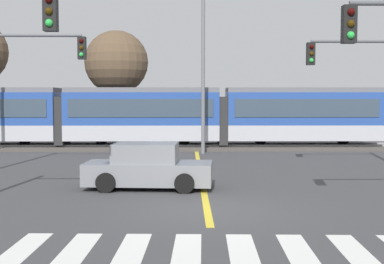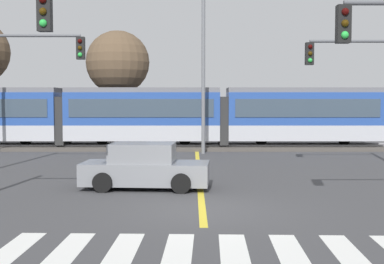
# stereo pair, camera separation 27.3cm
# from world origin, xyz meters

# --- Properties ---
(ground_plane) EXTENTS (200.00, 200.00, 0.00)m
(ground_plane) POSITION_xyz_m (0.00, 0.00, 0.00)
(ground_plane) COLOR #3D3D3F
(track_bed) EXTENTS (120.00, 4.00, 0.18)m
(track_bed) POSITION_xyz_m (0.00, 17.46, 0.09)
(track_bed) COLOR #4C4742
(track_bed) RESTS_ON ground
(rail_near) EXTENTS (120.00, 0.08, 0.10)m
(rail_near) POSITION_xyz_m (0.00, 16.74, 0.23)
(rail_near) COLOR #939399
(rail_near) RESTS_ON track_bed
(rail_far) EXTENTS (120.00, 0.08, 0.10)m
(rail_far) POSITION_xyz_m (0.00, 18.18, 0.23)
(rail_far) COLOR #939399
(rail_far) RESTS_ON track_bed
(light_rail_tram) EXTENTS (28.00, 2.64, 3.43)m
(light_rail_tram) POSITION_xyz_m (-3.17, 17.45, 2.05)
(light_rail_tram) COLOR #B7BAC1
(light_rail_tram) RESTS_ON track_bed
(crosswalk_stripe_0) EXTENTS (0.65, 2.82, 0.01)m
(crosswalk_stripe_0) POSITION_xyz_m (-3.85, -3.91, 0.00)
(crosswalk_stripe_0) COLOR silver
(crosswalk_stripe_0) RESTS_ON ground
(crosswalk_stripe_1) EXTENTS (0.65, 2.82, 0.01)m
(crosswalk_stripe_1) POSITION_xyz_m (-2.75, -3.94, 0.00)
(crosswalk_stripe_1) COLOR silver
(crosswalk_stripe_1) RESTS_ON ground
(crosswalk_stripe_2) EXTENTS (0.65, 2.82, 0.01)m
(crosswalk_stripe_2) POSITION_xyz_m (-1.65, -3.97, 0.00)
(crosswalk_stripe_2) COLOR silver
(crosswalk_stripe_2) RESTS_ON ground
(crosswalk_stripe_3) EXTENTS (0.65, 2.82, 0.01)m
(crosswalk_stripe_3) POSITION_xyz_m (-0.55, -4.01, 0.00)
(crosswalk_stripe_3) COLOR silver
(crosswalk_stripe_3) RESTS_ON ground
(crosswalk_stripe_4) EXTENTS (0.65, 2.82, 0.01)m
(crosswalk_stripe_4) POSITION_xyz_m (0.55, -4.04, 0.00)
(crosswalk_stripe_4) COLOR silver
(crosswalk_stripe_4) RESTS_ON ground
(crosswalk_stripe_5) EXTENTS (0.65, 2.82, 0.01)m
(crosswalk_stripe_5) POSITION_xyz_m (1.65, -4.08, 0.00)
(crosswalk_stripe_5) COLOR silver
(crosswalk_stripe_5) RESTS_ON ground
(crosswalk_stripe_6) EXTENTS (0.65, 2.82, 0.01)m
(crosswalk_stripe_6) POSITION_xyz_m (2.75, -4.11, 0.00)
(crosswalk_stripe_6) COLOR silver
(crosswalk_stripe_6) RESTS_ON ground
(lane_centre_line) EXTENTS (0.20, 17.48, 0.01)m
(lane_centre_line) POSITION_xyz_m (0.00, 6.72, 0.00)
(lane_centre_line) COLOR gold
(lane_centre_line) RESTS_ON ground
(sedan_crossing) EXTENTS (4.31, 2.14, 1.52)m
(sedan_crossing) POSITION_xyz_m (-1.84, 3.40, 0.70)
(sedan_crossing) COLOR gray
(sedan_crossing) RESTS_ON ground
(traffic_light_mid_left) EXTENTS (4.25, 0.38, 5.81)m
(traffic_light_mid_left) POSITION_xyz_m (-7.28, 7.33, 3.94)
(traffic_light_mid_left) COLOR #515459
(traffic_light_mid_left) RESTS_ON ground
(traffic_light_mid_right) EXTENTS (4.25, 0.38, 5.71)m
(traffic_light_mid_right) POSITION_xyz_m (6.97, 7.39, 3.83)
(traffic_light_mid_right) COLOR #515459
(traffic_light_mid_right) RESTS_ON ground
(street_lamp_centre) EXTENTS (2.04, 0.28, 9.28)m
(street_lamp_centre) POSITION_xyz_m (0.50, 14.49, 5.21)
(street_lamp_centre) COLOR slate
(street_lamp_centre) RESTS_ON ground
(bare_tree_west) EXTENTS (4.33, 4.33, 7.58)m
(bare_tree_west) POSITION_xyz_m (-5.34, 22.34, 5.40)
(bare_tree_west) COLOR brown
(bare_tree_west) RESTS_ON ground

